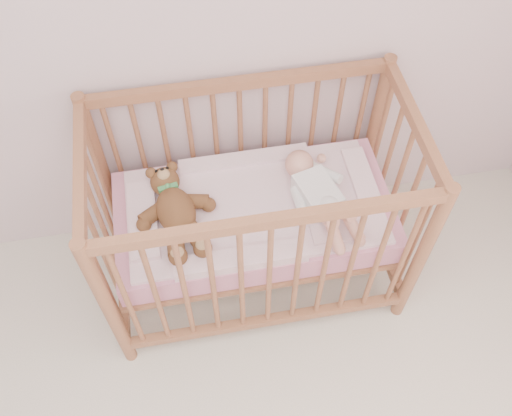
{
  "coord_description": "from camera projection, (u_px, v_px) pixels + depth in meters",
  "views": [
    {
      "loc": [
        0.16,
        0.18,
        2.59
      ],
      "look_at": [
        0.41,
        1.55,
        0.62
      ],
      "focal_mm": 40.0,
      "sensor_mm": 36.0,
      "label": 1
    }
  ],
  "objects": [
    {
      "name": "mattress",
      "position": [
        254.0,
        216.0,
        2.55
      ],
      "size": [
        1.22,
        0.62,
        0.13
      ],
      "primitive_type": "cube",
      "color": "pink",
      "rests_on": "crib"
    },
    {
      "name": "blanket",
      "position": [
        254.0,
        207.0,
        2.49
      ],
      "size": [
        1.1,
        0.58,
        0.06
      ],
      "primitive_type": null,
      "color": "#F5A9B9",
      "rests_on": "mattress"
    },
    {
      "name": "teddy_bear",
      "position": [
        176.0,
        210.0,
        2.37
      ],
      "size": [
        0.45,
        0.57,
        0.14
      ],
      "primitive_type": null,
      "rotation": [
        0.0,
        0.0,
        0.19
      ],
      "color": "brown",
      "rests_on": "blanket"
    },
    {
      "name": "wall_back",
      "position": [
        120.0,
        5.0,
        2.03
      ],
      "size": [
        4.0,
        0.02,
        2.7
      ],
      "primitive_type": "cube",
      "color": "beige",
      "rests_on": "floor"
    },
    {
      "name": "baby",
      "position": [
        318.0,
        191.0,
        2.44
      ],
      "size": [
        0.41,
        0.62,
        0.14
      ],
      "primitive_type": null,
      "rotation": [
        0.0,
        0.0,
        0.26
      ],
      "color": "white",
      "rests_on": "blanket"
    },
    {
      "name": "crib",
      "position": [
        254.0,
        215.0,
        2.54
      ],
      "size": [
        1.36,
        0.76,
        1.0
      ],
      "primitive_type": null,
      "color": "#9B6341",
      "rests_on": "floor"
    }
  ]
}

